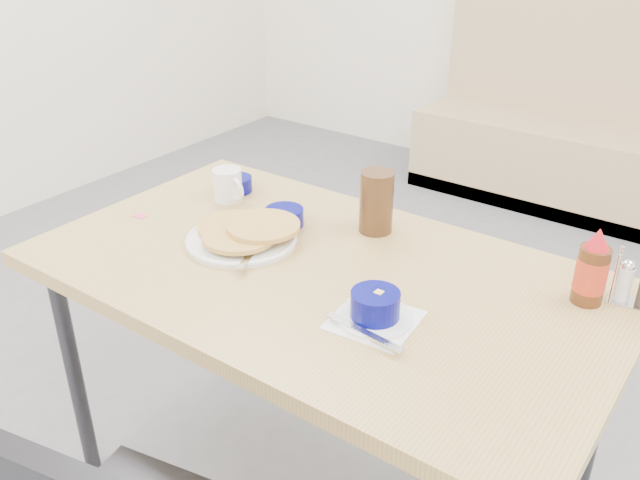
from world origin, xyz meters
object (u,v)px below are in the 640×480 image
Objects in this scene: grits_setting at (375,309)px; butter_bowl at (284,217)px; amber_tumbler at (376,202)px; dining_table at (320,291)px; booth_bench at (598,144)px; syrup_bottle at (592,271)px; creamer_bowl at (236,184)px; condiment_caddy at (635,287)px; pancake_plate at (244,234)px; coffee_mug at (228,185)px.

grits_setting reaches higher than butter_bowl.
dining_table is at bearing -89.61° from amber_tumbler.
booth_bench is 2.45m from butter_bowl.
dining_table is 7.84× the size of syrup_bottle.
booth_bench reaches higher than amber_tumbler.
grits_setting is at bearing -29.43° from butter_bowl.
creamer_bowl is 0.94× the size of butter_bowl.
amber_tumbler is at bearing 90.39° from dining_table.
condiment_caddy reaches higher than creamer_bowl.
condiment_caddy is at bearing -74.15° from booth_bench.
amber_tumbler is at bearing 175.44° from condiment_caddy.
amber_tumbler is at bearing 46.57° from pancake_plate.
condiment_caddy is at bearing 9.49° from butter_bowl.
syrup_bottle is (0.80, 0.23, 0.06)m from pancake_plate.
creamer_bowl is 0.28m from butter_bowl.
amber_tumbler is (0.45, 0.08, 0.03)m from coffee_mug.
pancake_plate reaches higher than creamer_bowl.
booth_bench is 2.39m from condiment_caddy.
booth_bench is at bearing 103.57° from syrup_bottle.
amber_tumbler is at bearing 27.82° from butter_bowl.
syrup_bottle reaches higher than dining_table.
creamer_bowl is (-0.03, 0.06, -0.03)m from coffee_mug.
booth_bench is 18.31× the size of butter_bowl.
booth_bench is 2.45m from coffee_mug.
dining_table is 13.50× the size of butter_bowl.
grits_setting is 0.78m from creamer_bowl.
pancake_plate reaches higher than dining_table.
booth_bench is at bearing 84.79° from butter_bowl.
coffee_mug is 1.01m from syrup_bottle.
booth_bench is at bearing 89.96° from amber_tumbler.
booth_bench reaches higher than dining_table.
coffee_mug is at bearing 172.19° from butter_bowl.
butter_bowl is 0.58× the size of syrup_bottle.
condiment_caddy is (0.42, 0.39, 0.01)m from grits_setting.
condiment_caddy is (0.64, 0.28, 0.10)m from dining_table.
pancake_plate is at bearing -39.20° from coffee_mug.
pancake_plate is 0.48m from grits_setting.
syrup_bottle is at bearing -155.09° from condiment_caddy.
pancake_plate is at bearing -169.40° from condiment_caddy.
pancake_plate is 2.73× the size of butter_bowl.
dining_table is at bearing -32.08° from butter_bowl.
creamer_bowl is 1.12m from condiment_caddy.
creamer_bowl is 0.48m from amber_tumbler.
grits_setting is 0.48m from syrup_bottle.
condiment_caddy is (0.86, 0.14, 0.02)m from butter_bowl.
dining_table is 0.26m from pancake_plate.
condiment_caddy reaches higher than pancake_plate.
coffee_mug reaches higher than creamer_bowl.
grits_setting is at bearing -26.03° from creamer_bowl.
pancake_plate is at bearing 166.67° from grits_setting.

